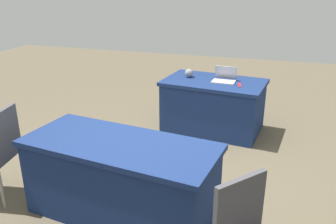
{
  "coord_description": "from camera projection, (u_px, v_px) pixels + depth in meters",
  "views": [
    {
      "loc": [
        -1.05,
        2.87,
        2.12
      ],
      "look_at": [
        -0.09,
        -0.18,
        0.9
      ],
      "focal_mm": 37.43,
      "sensor_mm": 36.0,
      "label": 1
    }
  ],
  "objects": [
    {
      "name": "table_mid_right",
      "position": [
        121.0,
        179.0,
        3.25
      ],
      "size": [
        1.86,
        0.98,
        0.75
      ],
      "rotation": [
        0.0,
        0.0,
        -0.13
      ],
      "color": "navy",
      "rests_on": "ground"
    },
    {
      "name": "ground_plane",
      "position": [
        154.0,
        199.0,
        3.6
      ],
      "size": [
        14.4,
        14.4,
        0.0
      ],
      "primitive_type": "plane",
      "color": "brown"
    },
    {
      "name": "table_foreground",
      "position": [
        213.0,
        105.0,
        5.14
      ],
      "size": [
        1.51,
        1.03,
        0.75
      ],
      "rotation": [
        0.0,
        0.0,
        -0.12
      ],
      "color": "navy",
      "rests_on": "ground"
    },
    {
      "name": "yarn_ball",
      "position": [
        189.0,
        73.0,
        5.18
      ],
      "size": [
        0.12,
        0.12,
        0.12
      ],
      "primitive_type": "sphere",
      "color": "gray",
      "rests_on": "table_foreground"
    },
    {
      "name": "laptop_silver",
      "position": [
        224.0,
        79.0,
        4.97
      ],
      "size": [
        0.33,
        0.31,
        0.21
      ],
      "rotation": [
        0.0,
        0.0,
        -0.05
      ],
      "color": "silver",
      "rests_on": "table_foreground"
    },
    {
      "name": "scissors_red",
      "position": [
        240.0,
        85.0,
        4.8
      ],
      "size": [
        0.07,
        0.18,
        0.01
      ],
      "primitive_type": "cube",
      "rotation": [
        0.0,
        0.0,
        1.77
      ],
      "color": "red",
      "rests_on": "table_foreground"
    }
  ]
}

